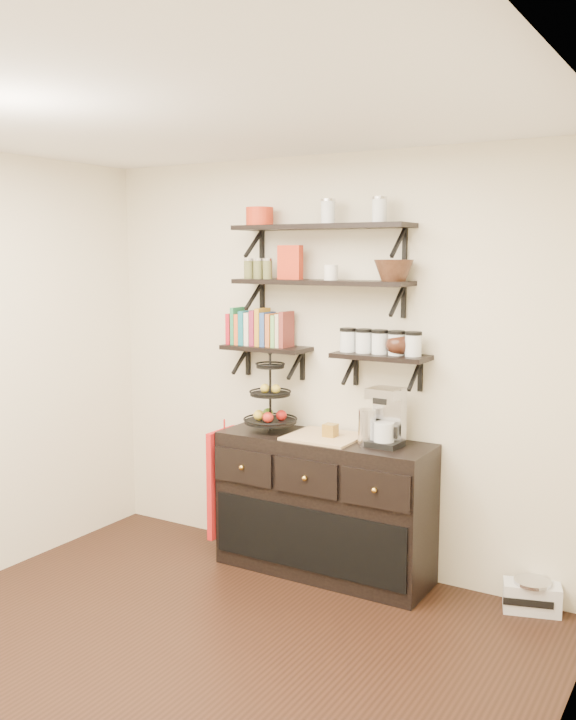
{
  "coord_description": "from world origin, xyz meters",
  "views": [
    {
      "loc": [
        2.32,
        -2.67,
        2.06
      ],
      "look_at": [
        0.04,
        1.15,
        1.44
      ],
      "focal_mm": 38.0,
      "sensor_mm": 36.0,
      "label": 1
    }
  ],
  "objects_px": {
    "fruit_stand": "(271,404)",
    "coffee_maker": "(387,418)",
    "sideboard": "(324,506)",
    "radio": "(532,596)"
  },
  "relations": [
    {
      "from": "sideboard",
      "to": "fruit_stand",
      "type": "xyz_separation_m",
      "value": [
        -0.4,
        0.0,
        0.62
      ]
    },
    {
      "from": "fruit_stand",
      "to": "radio",
      "type": "distance_m",
      "value": 1.97
    },
    {
      "from": "fruit_stand",
      "to": "coffee_maker",
      "type": "relative_size",
      "value": 1.42
    },
    {
      "from": "sideboard",
      "to": "coffee_maker",
      "type": "distance_m",
      "value": 0.75
    },
    {
      "from": "fruit_stand",
      "to": "radio",
      "type": "height_order",
      "value": "fruit_stand"
    },
    {
      "from": "fruit_stand",
      "to": "coffee_maker",
      "type": "height_order",
      "value": "fruit_stand"
    },
    {
      "from": "fruit_stand",
      "to": "radio",
      "type": "bearing_deg",
      "value": 4.27
    },
    {
      "from": "sideboard",
      "to": "radio",
      "type": "xyz_separation_m",
      "value": [
        1.3,
        0.13,
        -0.36
      ]
    },
    {
      "from": "fruit_stand",
      "to": "coffee_maker",
      "type": "xyz_separation_m",
      "value": [
        0.82,
        0.02,
        -0.0
      ]
    },
    {
      "from": "sideboard",
      "to": "fruit_stand",
      "type": "bearing_deg",
      "value": 179.47
    }
  ]
}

